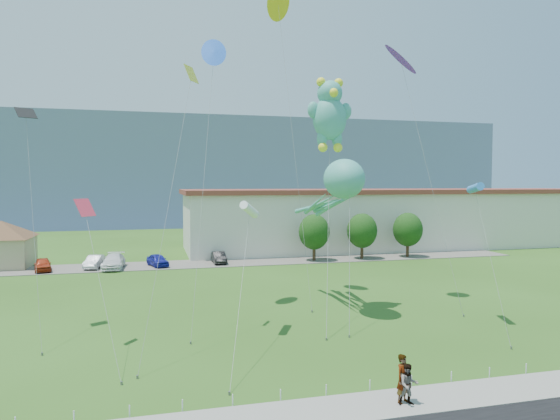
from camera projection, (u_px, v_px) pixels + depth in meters
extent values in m
plane|color=#2C5016|center=(337.00, 382.00, 22.64)|extent=(160.00, 160.00, 0.00)
cube|color=gray|center=(362.00, 407.00, 19.98)|extent=(80.00, 2.50, 0.10)
cube|color=#59544C|center=(227.00, 263.00, 56.52)|extent=(70.00, 6.00, 0.06)
cube|color=slate|center=(183.00, 171.00, 138.14)|extent=(160.00, 50.00, 25.00)
cube|color=tan|center=(1.00, 253.00, 53.46)|extent=(6.00, 6.00, 3.20)
pyramid|color=brown|center=(0.00, 229.00, 53.33)|extent=(9.20, 9.20, 1.80)
cube|color=beige|center=(399.00, 220.00, 71.41)|extent=(60.00, 14.00, 7.60)
cube|color=brown|center=(399.00, 191.00, 71.19)|extent=(61.00, 15.00, 0.60)
cylinder|color=white|center=(74.00, 417.00, 18.68)|extent=(0.05, 0.05, 0.50)
cylinder|color=white|center=(130.00, 411.00, 19.17)|extent=(0.05, 0.05, 0.50)
cylinder|color=white|center=(182.00, 406.00, 19.66)|extent=(0.05, 0.05, 0.50)
cylinder|color=white|center=(233.00, 400.00, 20.15)|extent=(0.05, 0.05, 0.50)
cylinder|color=white|center=(281.00, 395.00, 20.64)|extent=(0.05, 0.05, 0.50)
cylinder|color=white|center=(326.00, 390.00, 21.13)|extent=(0.05, 0.05, 0.50)
cylinder|color=white|center=(370.00, 386.00, 21.62)|extent=(0.05, 0.05, 0.50)
cylinder|color=white|center=(412.00, 381.00, 22.11)|extent=(0.05, 0.05, 0.50)
cylinder|color=white|center=(451.00, 377.00, 22.60)|extent=(0.05, 0.05, 0.50)
cylinder|color=white|center=(490.00, 373.00, 23.09)|extent=(0.05, 0.05, 0.50)
cylinder|color=white|center=(526.00, 369.00, 23.58)|extent=(0.05, 0.05, 0.50)
cylinder|color=#3F2B19|center=(314.00, 252.00, 57.95)|extent=(0.36, 0.36, 2.20)
ellipsoid|color=#14380F|center=(314.00, 232.00, 57.83)|extent=(3.60, 3.60, 4.14)
cylinder|color=#3F2B19|center=(362.00, 250.00, 59.42)|extent=(0.36, 0.36, 2.20)
ellipsoid|color=#14380F|center=(362.00, 231.00, 59.30)|extent=(3.60, 3.60, 4.14)
cylinder|color=#3F2B19|center=(407.00, 248.00, 60.89)|extent=(0.36, 0.36, 2.20)
ellipsoid|color=#14380F|center=(408.00, 229.00, 60.77)|extent=(3.60, 3.60, 4.14)
imported|color=gray|center=(403.00, 378.00, 20.26)|extent=(0.85, 0.73, 1.98)
imported|color=gray|center=(409.00, 384.00, 20.05)|extent=(0.91, 0.77, 1.66)
imported|color=#A93114|center=(43.00, 265.00, 51.01)|extent=(2.34, 4.09, 1.31)
imported|color=silver|center=(95.00, 262.00, 52.82)|extent=(2.08, 4.20, 1.32)
imported|color=white|center=(113.00, 261.00, 52.53)|extent=(2.34, 5.21, 1.48)
imported|color=#1B1F97|center=(158.00, 260.00, 53.99)|extent=(2.67, 4.11, 1.30)
imported|color=black|center=(219.00, 257.00, 56.07)|extent=(1.43, 3.90, 1.28)
ellipsoid|color=teal|center=(344.00, 179.00, 33.35)|extent=(2.67, 3.48, 2.67)
sphere|color=white|center=(343.00, 174.00, 32.21)|extent=(0.42, 0.42, 0.42)
sphere|color=white|center=(357.00, 174.00, 32.44)|extent=(0.42, 0.42, 0.42)
cylinder|color=slate|center=(349.00, 336.00, 29.14)|extent=(0.10, 0.10, 0.16)
cylinder|color=gray|center=(350.00, 259.00, 30.78)|extent=(1.41, 3.55, 8.37)
ellipsoid|color=teal|center=(330.00, 119.00, 35.11)|extent=(2.42, 2.05, 3.02)
sphere|color=teal|center=(330.00, 93.00, 35.01)|extent=(1.77, 1.77, 1.77)
sphere|color=#FFF428|center=(321.00, 82.00, 34.81)|extent=(0.65, 0.65, 0.65)
sphere|color=#FFF428|center=(339.00, 83.00, 35.13)|extent=(0.65, 0.65, 0.65)
sphere|color=#FFF428|center=(333.00, 93.00, 34.30)|extent=(0.65, 0.65, 0.65)
ellipsoid|color=teal|center=(313.00, 110.00, 34.78)|extent=(0.84, 0.59, 1.17)
ellipsoid|color=teal|center=(346.00, 111.00, 35.37)|extent=(0.84, 0.59, 1.17)
ellipsoid|color=teal|center=(322.00, 138.00, 35.04)|extent=(0.74, 0.65, 1.21)
ellipsoid|color=teal|center=(337.00, 139.00, 35.32)|extent=(0.74, 0.65, 1.21)
sphere|color=#FFF428|center=(323.00, 147.00, 34.90)|extent=(0.65, 0.65, 0.65)
sphere|color=#FFF428|center=(338.00, 148.00, 35.17)|extent=(0.65, 0.65, 0.65)
cylinder|color=slate|center=(326.00, 339.00, 28.62)|extent=(0.10, 0.10, 0.16)
cylinder|color=gray|center=(328.00, 234.00, 31.92)|extent=(2.61, 6.82, 11.20)
cylinder|color=#2F7CD6|center=(475.00, 188.00, 31.75)|extent=(0.50, 2.25, 0.87)
cylinder|color=slate|center=(511.00, 348.00, 27.10)|extent=(0.10, 0.10, 0.16)
cylinder|color=gray|center=(492.00, 263.00, 29.42)|extent=(1.15, 5.02, 8.37)
cone|color=yellow|center=(278.00, 3.00, 39.98)|extent=(1.80, 1.33, 1.33)
cylinder|color=slate|center=(312.00, 311.00, 34.82)|extent=(0.10, 0.10, 0.16)
cylinder|color=gray|center=(294.00, 147.00, 37.41)|extent=(0.77, 6.83, 23.17)
cube|color=gold|center=(191.00, 74.00, 30.00)|extent=(1.29, 1.29, 0.86)
cylinder|color=slate|center=(137.00, 377.00, 23.01)|extent=(0.10, 0.10, 0.16)
cylinder|color=gray|center=(168.00, 207.00, 26.51)|extent=(3.16, 7.31, 15.26)
cone|color=purple|center=(401.00, 59.00, 37.84)|extent=(1.80, 1.33, 1.33)
cylinder|color=slate|center=(464.00, 316.00, 33.72)|extent=(0.10, 0.10, 0.16)
cylinder|color=gray|center=(430.00, 181.00, 35.78)|extent=(1.92, 5.78, 18.11)
cube|color=#EE354E|center=(85.00, 208.00, 27.30)|extent=(1.29, 1.29, 0.86)
cylinder|color=slate|center=(122.00, 383.00, 22.30)|extent=(0.10, 0.10, 0.16)
cylinder|color=gray|center=(101.00, 288.00, 24.81)|extent=(2.19, 6.16, 7.35)
cone|color=blue|center=(214.00, 52.00, 35.83)|extent=(1.80, 1.33, 1.33)
cylinder|color=slate|center=(191.00, 343.00, 27.94)|extent=(0.10, 0.10, 0.16)
cylinder|color=gray|center=(204.00, 180.00, 31.89)|extent=(2.46, 8.57, 18.13)
cylinder|color=white|center=(250.00, 210.00, 29.66)|extent=(0.50, 2.25, 0.87)
cylinder|color=slate|center=(229.00, 393.00, 21.22)|extent=(0.10, 0.10, 0.16)
cylinder|color=gray|center=(241.00, 287.00, 25.44)|extent=(2.53, 8.51, 7.11)
cube|color=black|center=(26.00, 113.00, 30.25)|extent=(1.29, 1.29, 0.86)
cylinder|color=slate|center=(42.00, 354.00, 26.11)|extent=(0.10, 0.10, 0.16)
cylinder|color=gray|center=(33.00, 226.00, 28.18)|extent=(1.71, 5.46, 12.95)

